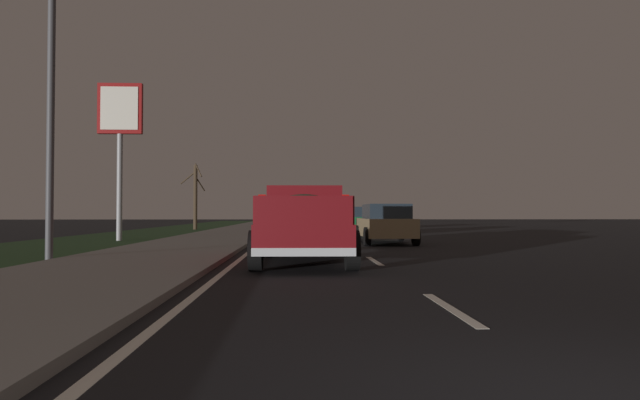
{
  "coord_description": "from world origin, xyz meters",
  "views": [
    {
      "loc": [
        -2.94,
        1.91,
        1.2
      ],
      "look_at": [
        11.04,
        1.34,
        1.53
      ],
      "focal_mm": 30.56,
      "sensor_mm": 36.0,
      "label": 1
    }
  ],
  "objects_px": {
    "pickup_truck": "(304,222)",
    "bare_tree_far": "(195,195)",
    "gas_price_sign": "(120,122)",
    "street_light_near": "(63,51)",
    "sedan_green": "(365,220)",
    "sedan_tan": "(385,223)",
    "sedan_white": "(347,219)"
  },
  "relations": [
    {
      "from": "pickup_truck",
      "to": "street_light_near",
      "type": "relative_size",
      "value": 0.63
    },
    {
      "from": "pickup_truck",
      "to": "gas_price_sign",
      "type": "distance_m",
      "value": 13.94
    },
    {
      "from": "pickup_truck",
      "to": "sedan_tan",
      "type": "height_order",
      "value": "pickup_truck"
    },
    {
      "from": "sedan_tan",
      "to": "pickup_truck",
      "type": "bearing_deg",
      "value": 158.06
    },
    {
      "from": "sedan_white",
      "to": "bare_tree_far",
      "type": "distance_m",
      "value": 11.27
    },
    {
      "from": "gas_price_sign",
      "to": "street_light_near",
      "type": "xyz_separation_m",
      "value": [
        -10.4,
        -1.97,
        0.04
      ]
    },
    {
      "from": "sedan_tan",
      "to": "sedan_white",
      "type": "xyz_separation_m",
      "value": [
        19.04,
        -0.22,
        0.0
      ]
    },
    {
      "from": "pickup_truck",
      "to": "sedan_green",
      "type": "xyz_separation_m",
      "value": [
        17.69,
        -3.69,
        -0.2
      ]
    },
    {
      "from": "sedan_white",
      "to": "street_light_near",
      "type": "bearing_deg",
      "value": 160.69
    },
    {
      "from": "sedan_green",
      "to": "bare_tree_far",
      "type": "distance_m",
      "value": 14.66
    },
    {
      "from": "gas_price_sign",
      "to": "street_light_near",
      "type": "distance_m",
      "value": 10.59
    },
    {
      "from": "pickup_truck",
      "to": "sedan_tan",
      "type": "relative_size",
      "value": 1.24
    },
    {
      "from": "sedan_white",
      "to": "street_light_near",
      "type": "relative_size",
      "value": 0.51
    },
    {
      "from": "pickup_truck",
      "to": "bare_tree_far",
      "type": "height_order",
      "value": "bare_tree_far"
    },
    {
      "from": "sedan_white",
      "to": "street_light_near",
      "type": "height_order",
      "value": "street_light_near"
    },
    {
      "from": "gas_price_sign",
      "to": "bare_tree_far",
      "type": "bearing_deg",
      "value": -0.89
    },
    {
      "from": "pickup_truck",
      "to": "sedan_tan",
      "type": "bearing_deg",
      "value": -21.94
    },
    {
      "from": "sedan_green",
      "to": "gas_price_sign",
      "type": "height_order",
      "value": "gas_price_sign"
    },
    {
      "from": "sedan_white",
      "to": "gas_price_sign",
      "type": "xyz_separation_m",
      "value": [
        -16.46,
        11.38,
        4.35
      ]
    },
    {
      "from": "pickup_truck",
      "to": "sedan_white",
      "type": "xyz_separation_m",
      "value": [
        27.18,
        -3.5,
        -0.2
      ]
    },
    {
      "from": "sedan_green",
      "to": "bare_tree_far",
      "type": "bearing_deg",
      "value": 51.06
    },
    {
      "from": "sedan_tan",
      "to": "bare_tree_far",
      "type": "height_order",
      "value": "bare_tree_far"
    },
    {
      "from": "pickup_truck",
      "to": "sedan_white",
      "type": "relative_size",
      "value": 1.24
    },
    {
      "from": "sedan_tan",
      "to": "sedan_white",
      "type": "bearing_deg",
      "value": -0.66
    },
    {
      "from": "sedan_tan",
      "to": "sedan_green",
      "type": "xyz_separation_m",
      "value": [
        9.55,
        -0.41,
        0.0
      ]
    },
    {
      "from": "bare_tree_far",
      "to": "sedan_white",
      "type": "bearing_deg",
      "value": -88.27
    },
    {
      "from": "sedan_tan",
      "to": "street_light_near",
      "type": "bearing_deg",
      "value": 130.39
    },
    {
      "from": "sedan_green",
      "to": "street_light_near",
      "type": "height_order",
      "value": "street_light_near"
    },
    {
      "from": "pickup_truck",
      "to": "bare_tree_far",
      "type": "distance_m",
      "value": 27.95
    },
    {
      "from": "sedan_tan",
      "to": "sedan_white",
      "type": "relative_size",
      "value": 1.0
    },
    {
      "from": "sedan_tan",
      "to": "gas_price_sign",
      "type": "height_order",
      "value": "gas_price_sign"
    },
    {
      "from": "bare_tree_far",
      "to": "sedan_tan",
      "type": "bearing_deg",
      "value": -149.73
    }
  ]
}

